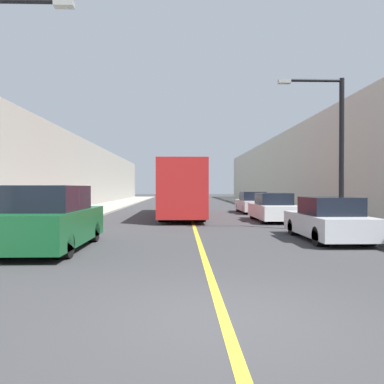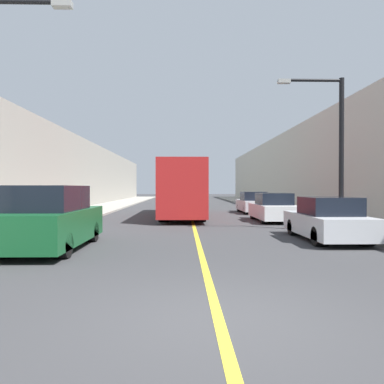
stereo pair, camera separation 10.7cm
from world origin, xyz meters
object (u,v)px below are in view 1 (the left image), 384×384
bus (182,189)px  car_right_near (328,221)px  car_right_mid (273,209)px  parked_suv_left (52,220)px  car_right_far (252,203)px  street_lamp_right (335,141)px

bus → car_right_near: 11.98m
bus → car_right_near: bus is taller
bus → car_right_mid: 6.13m
car_right_mid → parked_suv_left: bearing=-134.4°
car_right_near → car_right_mid: bearing=91.1°
car_right_far → car_right_near: bearing=-90.1°
parked_suv_left → street_lamp_right: bearing=21.5°
parked_suv_left → bus: bearing=72.7°
bus → parked_suv_left: size_ratio=2.37×
bus → car_right_near: bearing=-64.8°
car_right_near → car_right_far: (0.02, 14.14, 0.01)m
parked_suv_left → car_right_far: parked_suv_left is taller
car_right_near → street_lamp_right: (1.17, 2.29, 3.07)m
street_lamp_right → bus: bearing=126.3°
bus → car_right_near: (5.08, -10.79, -1.09)m
car_right_near → car_right_mid: car_right_mid is taller
street_lamp_right → car_right_mid: bearing=104.7°
car_right_near → car_right_far: 14.14m
street_lamp_right → car_right_far: bearing=95.6°
car_right_near → car_right_far: car_right_far is taller
bus → street_lamp_right: 10.74m
bus → parked_suv_left: (-3.89, -12.50, -0.89)m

